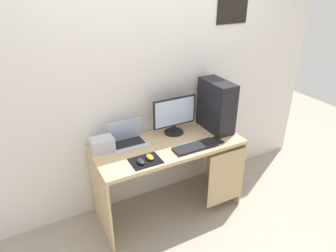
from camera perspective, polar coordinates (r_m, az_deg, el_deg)
name	(u,v)px	position (r m, az deg, el deg)	size (l,w,h in m)	color
ground_plane	(168,207)	(3.26, 0.00, -15.16)	(8.00, 8.00, 0.00)	#9E9384
wall_back	(151,78)	(2.87, -3.23, 9.00)	(4.00, 0.05, 2.60)	silver
desk	(170,158)	(2.88, 0.44, -6.11)	(1.39, 0.61, 0.77)	tan
pc_tower	(216,106)	(3.00, 9.16, 3.84)	(0.19, 0.41, 0.50)	black
monitor	(174,115)	(2.90, 1.22, 2.01)	(0.45, 0.19, 0.37)	black
laptop	(128,139)	(2.80, -7.66, -2.49)	(0.32, 0.23, 0.22)	#B7BCC6
projector	(102,144)	(2.73, -12.37, -3.40)	(0.20, 0.14, 0.12)	#B7BCC6
keyboard	(195,147)	(2.73, 5.21, -3.93)	(0.42, 0.14, 0.02)	black
mousepad	(146,161)	(2.55, -4.27, -6.62)	(0.26, 0.20, 0.01)	black
mouse_left	(150,157)	(2.56, -3.46, -5.90)	(0.06, 0.10, 0.03)	orange
mouse_right	(141,161)	(2.51, -5.20, -6.70)	(0.06, 0.10, 0.03)	#232326
cell_phone	(217,140)	(2.88, 9.35, -2.69)	(0.07, 0.13, 0.01)	black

